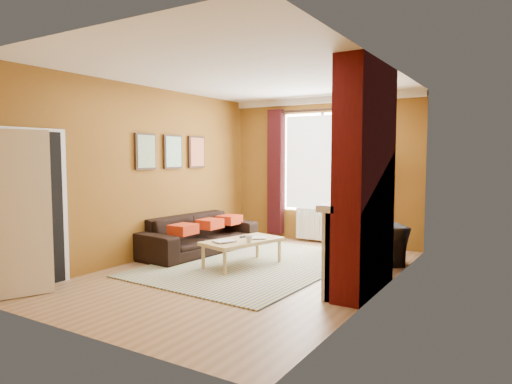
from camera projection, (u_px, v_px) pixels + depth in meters
ground at (247, 272)px, 6.58m from camera, size 5.50×5.50×0.00m
room_walls at (295, 177)px, 6.38m from camera, size 3.82×5.54×2.83m
striped_rug at (252, 264)px, 7.07m from camera, size 2.68×3.61×0.02m
sofa at (199, 234)px, 7.88m from camera, size 1.09×2.32×0.65m
armchair at (369, 244)px, 7.06m from camera, size 1.29×1.27×0.63m
coffee_table at (242, 242)px, 6.91m from camera, size 0.91×1.35×0.41m
wicker_stool at (337, 237)px, 8.00m from camera, size 0.51×0.51×0.50m
floor_lamp at (386, 176)px, 7.83m from camera, size 0.28×0.28×1.70m
book_a at (220, 240)px, 6.79m from camera, size 0.33×0.37×0.03m
book_b at (256, 237)px, 7.09m from camera, size 0.34×0.33×0.02m
mug at (249, 239)px, 6.69m from camera, size 0.13×0.13×0.09m
tv_remote at (245, 237)px, 7.11m from camera, size 0.09×0.18×0.02m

